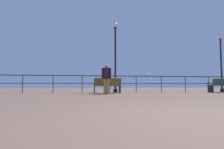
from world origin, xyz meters
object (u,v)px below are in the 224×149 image
object	(u,v)px
bench_near_left	(107,85)
lamppost_center	(115,53)
lamppost_right	(221,60)
seagull_on_rail	(148,75)
bench_near_right	(222,85)
person_by_bench	(106,77)

from	to	relation	value
bench_near_left	lamppost_center	bearing A→B (deg)	56.49
lamppost_right	seagull_on_rail	bearing A→B (deg)	-177.51
bench_near_right	lamppost_center	xyz separation A→B (m)	(-6.80, 0.97, 2.05)
bench_near_right	lamppost_center	size ratio (longest dim) A/B	0.38
bench_near_right	person_by_bench	bearing A→B (deg)	-170.93
lamppost_right	person_by_bench	bearing A→B (deg)	-165.50
bench_near_left	bench_near_right	distance (m)	7.44
bench_near_left	lamppost_right	distance (m)	8.49
person_by_bench	seagull_on_rail	size ratio (longest dim) A/B	3.87
bench_near_right	seagull_on_rail	world-z (taller)	seagull_on_rail
lamppost_right	bench_near_right	bearing A→B (deg)	-129.84
lamppost_right	seagull_on_rail	world-z (taller)	lamppost_right
bench_near_right	seagull_on_rail	size ratio (longest dim) A/B	4.43
bench_near_right	lamppost_right	xyz separation A→B (m)	(0.81, 0.97, 1.75)
bench_near_left	person_by_bench	world-z (taller)	person_by_bench
lamppost_center	seagull_on_rail	xyz separation A→B (m)	(2.12, -0.24, -1.40)
bench_near_right	lamppost_right	size ratio (longest dim) A/B	0.43
person_by_bench	seagull_on_rail	xyz separation A→B (m)	(2.97, 1.95, 0.26)
bench_near_left	bench_near_right	xyz separation A→B (m)	(7.44, -0.00, 0.01)
bench_near_left	lamppost_right	xyz separation A→B (m)	(8.25, 0.97, 1.76)
bench_near_right	lamppost_center	world-z (taller)	lamppost_center
bench_near_left	person_by_bench	size ratio (longest dim) A/B	1.02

